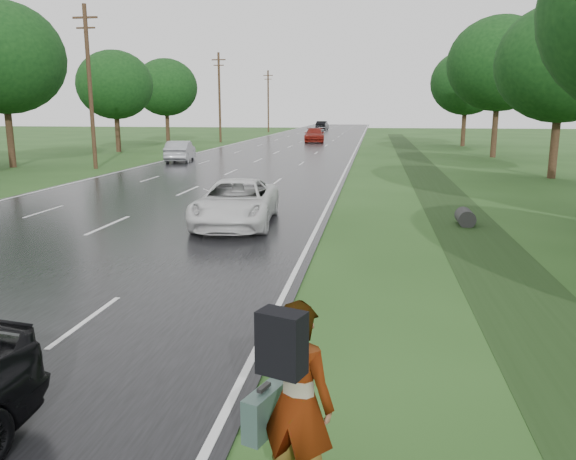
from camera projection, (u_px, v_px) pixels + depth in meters
The scene contains 19 objects.
road at pixel (285, 149), 54.00m from camera, with size 14.00×180.00×0.04m, color black.
edge_stripe_east at pixel (356, 149), 52.99m from camera, with size 0.12×180.00×0.01m, color silver.
edge_stripe_west at pixel (218, 148), 54.99m from camera, with size 0.12×180.00×0.01m, color silver.
center_line at pixel (285, 148), 53.99m from camera, with size 0.12×180.00×0.01m, color silver.
drainage_ditch at pixel (437, 188), 26.88m from camera, with size 2.20×120.00×0.56m.
utility_pole_mid at pixel (90, 85), 34.94m from camera, with size 1.60×0.26×10.00m.
utility_pole_far at pixel (219, 96), 63.93m from camera, with size 1.60×0.26×10.00m.
utility_pole_distant at pixel (268, 100), 92.92m from camera, with size 1.60×0.26×10.00m.
tree_east_c at pixel (563, 63), 29.72m from camera, with size 7.00×7.00×9.29m.
tree_east_d at pixel (500, 64), 43.10m from camera, with size 8.00×8.00×10.76m.
tree_east_f at pixel (466, 83), 56.83m from camera, with size 7.20×7.20×9.62m.
tree_west_c at pixel (2, 58), 35.44m from camera, with size 7.80×7.80×10.43m.
tree_west_d at pixel (115, 85), 49.08m from camera, with size 6.60×6.60×8.80m.
tree_west_f at pixel (166, 87), 62.63m from camera, with size 7.00×7.00×9.29m.
pedestrian at pixel (294, 400), 5.27m from camera, with size 0.99×1.02×2.04m.
white_pickup at pixel (236, 202), 18.23m from camera, with size 2.40×5.21×1.45m, color silver.
silver_sedan at pixel (180, 151), 40.46m from camera, with size 1.57×4.51×1.49m, color #9A9BA2.
far_car_red at pixel (314, 135), 64.56m from camera, with size 2.24×5.50×1.60m, color maroon.
far_car_dark at pixel (322, 126), 101.42m from camera, with size 1.74×4.98×1.64m, color black.
Camera 1 is at (8.48, -8.77, 3.72)m, focal length 35.00 mm.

